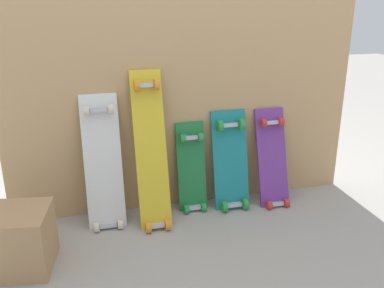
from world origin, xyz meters
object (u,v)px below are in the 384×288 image
Objects in this scene: skateboard_white at (103,168)px; skateboard_green at (192,172)px; skateboard_yellow at (151,156)px; skateboard_purple at (273,163)px; skateboard_teal at (231,165)px; wooden_crate at (19,240)px.

skateboard_white reaches higher than skateboard_green.
skateboard_yellow reaches higher than skateboard_purple.
skateboard_purple is (0.27, -0.02, -0.01)m from skateboard_teal.
wooden_crate is at bearing -158.26° from skateboard_green.
skateboard_teal is (0.24, -0.02, 0.03)m from skateboard_green.
wooden_crate is at bearing -163.41° from skateboard_teal.
skateboard_purple is at bearing 12.91° from wooden_crate.
skateboard_yellow is 1.42× the size of skateboard_teal.
skateboard_yellow is 3.12× the size of wooden_crate.
wooden_crate is (-0.71, -0.30, -0.25)m from skateboard_yellow.
skateboard_green is (0.26, 0.08, -0.17)m from skateboard_yellow.
skateboard_teal is (0.50, 0.06, -0.13)m from skateboard_yellow.
skateboard_white reaches higher than skateboard_teal.
wooden_crate is (-0.97, -0.39, -0.09)m from skateboard_green.
skateboard_yellow reaches higher than skateboard_green.
skateboard_white is at bearing -179.03° from skateboard_teal.
skateboard_green is at bearing 174.97° from skateboard_purple.
skateboard_green is at bearing 174.21° from skateboard_teal.
skateboard_yellow is 1.41× the size of skateboard_purple.
skateboard_white reaches higher than skateboard_purple.
skateboard_green is at bearing 21.74° from wooden_crate.
skateboard_purple is (0.52, -0.05, 0.02)m from skateboard_green.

